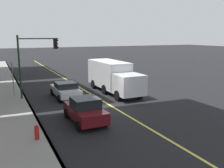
{
  "coord_description": "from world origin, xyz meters",
  "views": [
    {
      "loc": [
        -16.47,
        8.04,
        5.47
      ],
      "look_at": [
        -1.17,
        0.68,
        2.11
      ],
      "focal_mm": 39.47,
      "sensor_mm": 36.0,
      "label": 1
    }
  ],
  "objects": [
    {
      "name": "car_maroon",
      "position": [
        -2.14,
        3.06,
        0.79
      ],
      "size": [
        3.97,
        1.95,
        1.62
      ],
      "color": "#591116",
      "rests_on": "ground"
    },
    {
      "name": "curb_edge",
      "position": [
        0.0,
        5.83,
        0.07
      ],
      "size": [
        80.0,
        0.16,
        0.15
      ],
      "primitive_type": "cube",
      "color": "slate",
      "rests_on": "ground"
    },
    {
      "name": "lane_stripe_center",
      "position": [
        0.0,
        0.0,
        0.01
      ],
      "size": [
        80.0,
        0.16,
        0.01
      ],
      "primitive_type": "cube",
      "color": "#D8CC4C",
      "rests_on": "ground"
    },
    {
      "name": "traffic_light_mast",
      "position": [
        5.39,
        4.85,
        3.76
      ],
      "size": [
        0.28,
        3.44,
        5.51
      ],
      "color": "#1E3823",
      "rests_on": "ground"
    },
    {
      "name": "ground",
      "position": [
        0.0,
        0.0,
        0.0
      ],
      "size": [
        200.0,
        200.0,
        0.0
      ],
      "primitive_type": "plane",
      "color": "black"
    },
    {
      "name": "street_sign_post",
      "position": [
        6.9,
        6.65,
        1.84
      ],
      "size": [
        0.6,
        0.08,
        3.14
      ],
      "color": "slate",
      "rests_on": "ground"
    },
    {
      "name": "car_white",
      "position": [
        4.69,
        2.48,
        0.71
      ],
      "size": [
        4.16,
        2.05,
        1.4
      ],
      "color": "silver",
      "rests_on": "ground"
    },
    {
      "name": "truck_white",
      "position": [
        4.8,
        -2.27,
        1.59
      ],
      "size": [
        8.14,
        2.48,
        2.97
      ],
      "color": "silver",
      "rests_on": "ground"
    },
    {
      "name": "sidewalk_slab",
      "position": [
        0.0,
        7.15,
        0.07
      ],
      "size": [
        80.0,
        2.79,
        0.15
      ],
      "primitive_type": "cube",
      "color": "gray",
      "rests_on": "ground"
    },
    {
      "name": "fire_hydrant",
      "position": [
        -3.94,
        6.35,
        0.47
      ],
      "size": [
        0.24,
        0.24,
        0.94
      ],
      "color": "red",
      "rests_on": "ground"
    }
  ]
}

